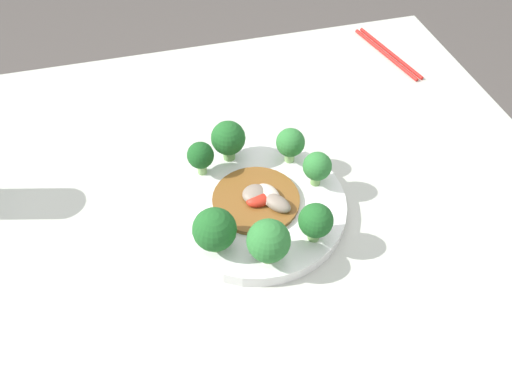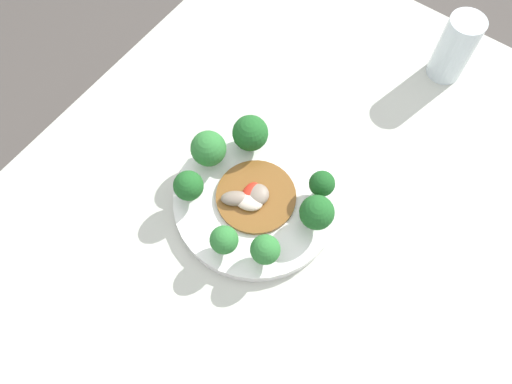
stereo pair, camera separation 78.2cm
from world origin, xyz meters
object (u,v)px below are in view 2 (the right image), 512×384
Objects in this scene: broccoli_northwest at (322,184)px; broccoli_east at (224,240)px; broccoli_northeast at (265,250)px; stirfry_center at (253,197)px; plate at (256,200)px; broccoli_north at (317,213)px; drinking_glass at (455,48)px; broccoli_southwest at (250,133)px; broccoli_south at (208,149)px; broccoli_southeast at (189,186)px.

broccoli_east is (0.16, -0.07, -0.00)m from broccoli_northwest.
stirfry_center is (-0.07, -0.07, -0.03)m from broccoli_northeast.
broccoli_north is (-0.02, 0.10, 0.05)m from plate.
drinking_glass reaches higher than stirfry_center.
broccoli_southwest is 0.10m from stirfry_center.
broccoli_northeast reaches higher than stirfry_center.
drinking_glass is (-0.35, 0.19, 0.01)m from broccoli_southwest.
broccoli_northeast reaches higher than broccoli_east.
broccoli_east is at bearing 46.78° from broccoli_south.
broccoli_northwest reaches higher than plate.
broccoli_north is at bearing -3.53° from drinking_glass.
broccoli_southeast is at bearing 12.98° from broccoli_south.
stirfry_center is (0.08, 0.06, -0.03)m from broccoli_southwest.
broccoli_southeast is 0.48× the size of drinking_glass.
broccoli_northwest is (-0.06, 0.08, 0.05)m from plate.
broccoli_southeast reaches higher than broccoli_northwest.
broccoli_north is at bearing 162.15° from broccoli_northeast.
stirfry_center is 0.44m from drinking_glass.
broccoli_northeast is at bearing 84.92° from broccoli_southeast.
broccoli_north is 0.40m from drinking_glass.
broccoli_north is 0.11m from stirfry_center.
broccoli_northwest is 0.44× the size of stirfry_center.
broccoli_south reaches higher than stirfry_center.
broccoli_east is at bearing -22.29° from broccoli_northwest.
broccoli_east is at bearing -68.17° from broccoli_northeast.
broccoli_northwest is (-0.12, 0.16, -0.00)m from broccoli_southeast.
broccoli_south is 0.53× the size of drinking_glass.
stirfry_center is at bearing -133.16° from broccoli_northeast.
plate is 3.98× the size of broccoli_southwest.
plate is 2.07× the size of drinking_glass.
broccoli_east is 0.10m from stirfry_center.
stirfry_center is (0.02, -0.10, -0.03)m from broccoli_north.
broccoli_northeast is at bearing -17.85° from broccoli_north.
stirfry_center is at bearing -170.58° from broccoli_east.
broccoli_south is at bearing -167.02° from broccoli_southeast.
broccoli_northeast reaches higher than plate.
broccoli_south is at bearing -87.87° from broccoli_north.
broccoli_north is at bearing 71.27° from broccoli_southwest.
broccoli_northwest is at bearing 130.69° from stirfry_center.
broccoli_southeast is 0.48× the size of stirfry_center.
broccoli_northwest is at bearing 176.51° from broccoli_northeast.
broccoli_east is (0.11, -0.09, -0.01)m from broccoli_north.
broccoli_north reaches higher than broccoli_east.
plate is 0.11m from broccoli_east.
broccoli_northeast is (0.01, 0.15, -0.00)m from broccoli_southeast.
plate is at bearing -79.92° from broccoli_north.
broccoli_northwest is 0.11m from stirfry_center.
plate is 0.11m from broccoli_north.
broccoli_east is (0.10, 0.01, 0.04)m from plate.
stirfry_center is (-0.09, -0.02, -0.03)m from broccoli_east.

